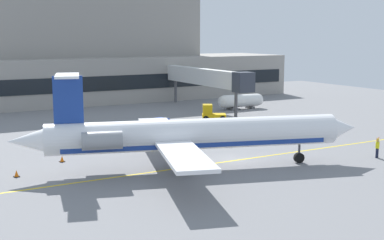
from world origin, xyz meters
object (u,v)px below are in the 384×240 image
at_px(fuel_tank, 241,101).
at_px(marshaller, 377,147).
at_px(regional_jet, 189,135).
at_px(belt_loader, 164,128).
at_px(baggage_tug, 74,138).
at_px(pushback_tractor, 211,113).

bearing_deg(fuel_tank, marshaller, -102.54).
xyz_separation_m(regional_jet, marshaller, (16.72, -4.87, -1.94)).
distance_m(belt_loader, marshaller, 22.43).
bearing_deg(regional_jet, belt_loader, 72.06).
xyz_separation_m(regional_jet, fuel_tank, (23.82, 27.04, -1.63)).
bearing_deg(baggage_tug, pushback_tractor, 20.93).
height_order(baggage_tug, belt_loader, baggage_tug).
distance_m(regional_jet, fuel_tank, 36.08).
distance_m(pushback_tractor, marshaller, 25.52).
relative_size(regional_jet, baggage_tug, 8.02).
xyz_separation_m(pushback_tractor, marshaller, (2.07, -25.43, 0.02)).
bearing_deg(belt_loader, fuel_tank, 34.16).
distance_m(baggage_tug, belt_loader, 10.57).
relative_size(regional_jet, pushback_tractor, 8.13).
bearing_deg(belt_loader, pushback_tractor, 33.13).
xyz_separation_m(belt_loader, marshaller, (12.21, -18.81, 0.08)).
relative_size(regional_jet, fuel_tank, 3.78).
relative_size(pushback_tractor, fuel_tank, 0.46).
bearing_deg(baggage_tug, regional_jet, -64.75).
relative_size(fuel_tank, marshaller, 4.01).
height_order(regional_jet, fuel_tank, regional_jet).
xyz_separation_m(pushback_tractor, belt_loader, (-10.14, -6.62, -0.06)).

